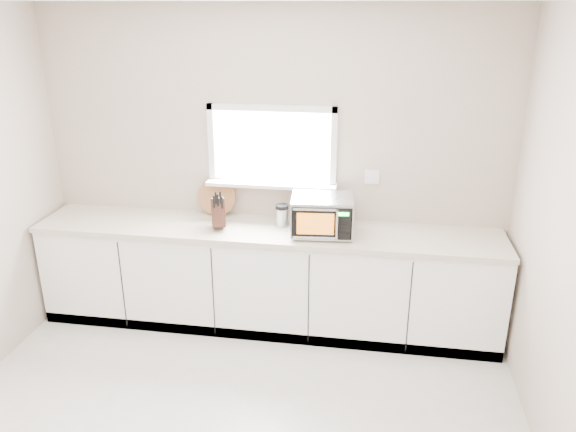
# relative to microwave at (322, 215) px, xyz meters

# --- Properties ---
(back_wall) EXTENTS (4.00, 0.17, 2.70)m
(back_wall) POSITION_rel_microwave_xyz_m (-0.47, 0.36, 0.28)
(back_wall) COLOR #C4AE9C
(back_wall) RESTS_ON ground
(cabinets) EXTENTS (3.92, 0.60, 0.88)m
(cabinets) POSITION_rel_microwave_xyz_m (-0.47, 0.06, -0.65)
(cabinets) COLOR white
(cabinets) RESTS_ON ground
(countertop) EXTENTS (3.92, 0.64, 0.04)m
(countertop) POSITION_rel_microwave_xyz_m (-0.47, 0.05, -0.19)
(countertop) COLOR beige
(countertop) RESTS_ON cabinets
(microwave) EXTENTS (0.52, 0.42, 0.32)m
(microwave) POSITION_rel_microwave_xyz_m (0.00, 0.00, 0.00)
(microwave) COLOR black
(microwave) RESTS_ON countertop
(knife_block) EXTENTS (0.18, 0.25, 0.33)m
(knife_block) POSITION_rel_microwave_xyz_m (-0.87, -0.00, -0.02)
(knife_block) COLOR #402017
(knife_block) RESTS_ON countertop
(cutting_board) EXTENTS (0.34, 0.08, 0.34)m
(cutting_board) POSITION_rel_microwave_xyz_m (-0.96, 0.30, 0.00)
(cutting_board) COLOR #A2613F
(cutting_board) RESTS_ON countertop
(coffee_grinder) EXTENTS (0.13, 0.13, 0.19)m
(coffee_grinder) POSITION_rel_microwave_xyz_m (-0.35, 0.13, -0.07)
(coffee_grinder) COLOR #B8BBC0
(coffee_grinder) RESTS_ON countertop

